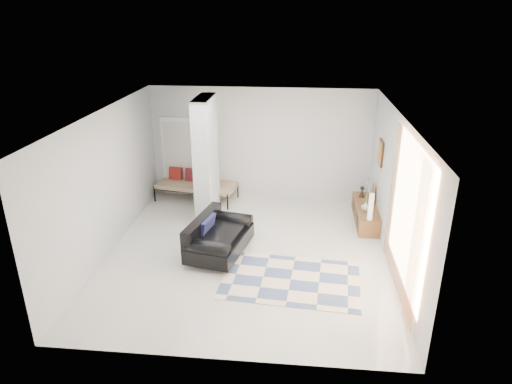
# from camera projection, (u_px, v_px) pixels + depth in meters

# --- Properties ---
(floor) EXTENTS (6.00, 6.00, 0.00)m
(floor) POSITION_uv_depth(u_px,v_px,m) (247.00, 253.00, 9.13)
(floor) COLOR beige
(floor) RESTS_ON ground
(ceiling) EXTENTS (6.00, 6.00, 0.00)m
(ceiling) POSITION_uv_depth(u_px,v_px,m) (246.00, 115.00, 8.08)
(ceiling) COLOR white
(ceiling) RESTS_ON wall_back
(wall_back) EXTENTS (6.00, 0.00, 6.00)m
(wall_back) POSITION_uv_depth(u_px,v_px,m) (261.00, 144.00, 11.37)
(wall_back) COLOR silver
(wall_back) RESTS_ON ground
(wall_front) EXTENTS (6.00, 0.00, 6.00)m
(wall_front) POSITION_uv_depth(u_px,v_px,m) (219.00, 273.00, 5.84)
(wall_front) COLOR silver
(wall_front) RESTS_ON ground
(wall_left) EXTENTS (0.00, 6.00, 6.00)m
(wall_left) POSITION_uv_depth(u_px,v_px,m) (106.00, 183.00, 8.86)
(wall_left) COLOR silver
(wall_left) RESTS_ON ground
(wall_right) EXTENTS (0.00, 6.00, 6.00)m
(wall_right) POSITION_uv_depth(u_px,v_px,m) (395.00, 193.00, 8.35)
(wall_right) COLOR silver
(wall_right) RESTS_ON ground
(partition_column) EXTENTS (0.35, 1.20, 2.80)m
(partition_column) POSITION_uv_depth(u_px,v_px,m) (206.00, 160.00, 10.18)
(partition_column) COLOR silver
(partition_column) RESTS_ON floor
(hallway_door) EXTENTS (0.85, 0.06, 2.04)m
(hallway_door) POSITION_uv_depth(u_px,v_px,m) (179.00, 156.00, 11.67)
(hallway_door) COLOR white
(hallway_door) RESTS_ON floor
(curtain) EXTENTS (0.00, 2.55, 2.55)m
(curtain) POSITION_uv_depth(u_px,v_px,m) (404.00, 217.00, 7.28)
(curtain) COLOR orange
(curtain) RESTS_ON wall_right
(wall_art) EXTENTS (0.04, 0.45, 0.55)m
(wall_art) POSITION_uv_depth(u_px,v_px,m) (381.00, 153.00, 9.83)
(wall_art) COLOR #351F0E
(wall_art) RESTS_ON wall_right
(media_console) EXTENTS (0.45, 1.68, 0.80)m
(media_console) POSITION_uv_depth(u_px,v_px,m) (365.00, 213.00, 10.39)
(media_console) COLOR brown
(media_console) RESTS_ON floor
(loveseat) EXTENTS (1.23, 1.73, 0.76)m
(loveseat) POSITION_uv_depth(u_px,v_px,m) (217.00, 237.00, 8.98)
(loveseat) COLOR silver
(loveseat) RESTS_ON floor
(daybed) EXTENTS (2.09, 1.17, 0.77)m
(daybed) POSITION_uv_depth(u_px,v_px,m) (196.00, 184.00, 11.55)
(daybed) COLOR black
(daybed) RESTS_ON floor
(area_rug) EXTENTS (2.57, 1.82, 0.01)m
(area_rug) POSITION_uv_depth(u_px,v_px,m) (291.00, 280.00, 8.22)
(area_rug) COLOR beige
(area_rug) RESTS_ON floor
(cylinder_lamp) EXTENTS (0.11, 0.11, 0.58)m
(cylinder_lamp) POSITION_uv_depth(u_px,v_px,m) (371.00, 207.00, 9.54)
(cylinder_lamp) COLOR silver
(cylinder_lamp) RESTS_ON media_console
(bronze_figurine) EXTENTS (0.14, 0.14, 0.27)m
(bronze_figurine) POSITION_uv_depth(u_px,v_px,m) (362.00, 192.00, 10.73)
(bronze_figurine) COLOR #302015
(bronze_figurine) RESTS_ON media_console
(vase) EXTENTS (0.21, 0.21, 0.20)m
(vase) POSITION_uv_depth(u_px,v_px,m) (366.00, 206.00, 10.03)
(vase) COLOR white
(vase) RESTS_ON media_console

